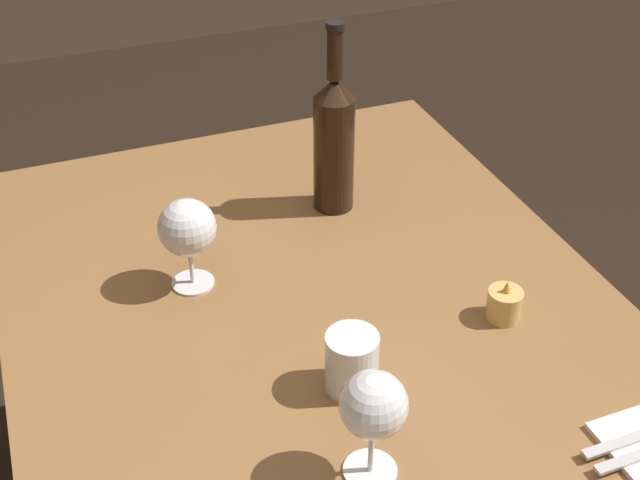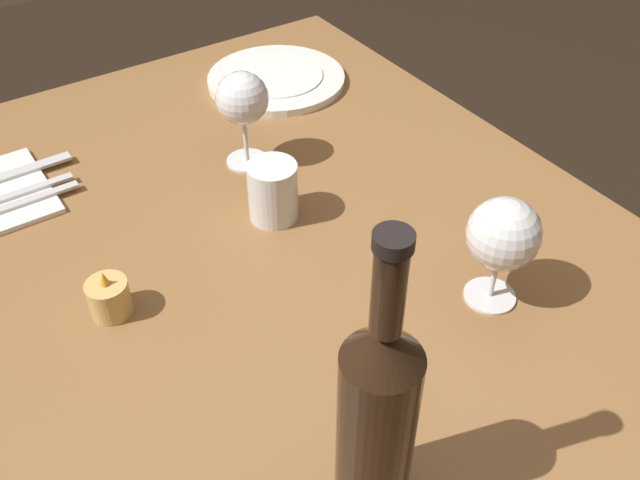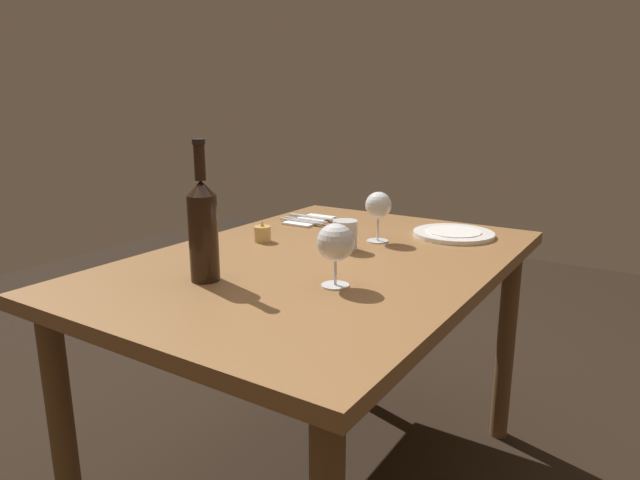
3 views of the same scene
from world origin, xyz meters
name	(u,v)px [view 3 (image 3 of 3)]	position (x,y,z in m)	size (l,w,h in m)	color
dining_table	(322,288)	(0.00, 0.00, 0.65)	(1.30, 0.90, 0.74)	olive
wine_glass_left	(378,206)	(0.24, -0.05, 0.85)	(0.08, 0.08, 0.15)	white
wine_glass_right	(336,244)	(-0.19, -0.16, 0.84)	(0.09, 0.09, 0.15)	white
wine_bottle	(203,228)	(-0.32, 0.13, 0.87)	(0.07, 0.07, 0.34)	black
water_tumbler	(345,237)	(0.10, -0.01, 0.78)	(0.07, 0.07, 0.09)	white
votive_candle	(263,234)	(0.05, 0.25, 0.76)	(0.05, 0.05, 0.07)	#DBB266
dinner_plate	(454,234)	(0.44, -0.22, 0.75)	(0.26, 0.26, 0.02)	white
folded_napkin	(309,220)	(0.37, 0.29, 0.74)	(0.19, 0.11, 0.01)	white
fork_inner	(305,220)	(0.35, 0.29, 0.75)	(0.02, 0.18, 0.00)	silver
fork_outer	(301,221)	(0.32, 0.29, 0.75)	(0.02, 0.18, 0.00)	silver
table_knife	(314,217)	(0.40, 0.29, 0.75)	(0.02, 0.21, 0.00)	silver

